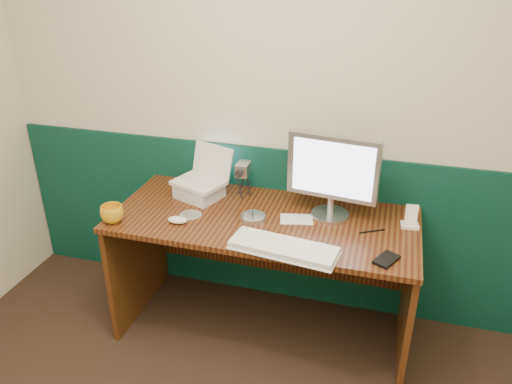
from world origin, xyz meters
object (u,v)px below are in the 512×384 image
(desk, at_px, (263,276))
(mug, at_px, (112,214))
(laptop, at_px, (198,166))
(monitor, at_px, (333,176))
(keyboard, at_px, (283,248))
(camcorder, at_px, (243,179))

(desk, distance_m, mug, 0.89)
(laptop, bearing_deg, monitor, 18.73)
(monitor, xyz_separation_m, mug, (-1.07, -0.37, -0.19))
(laptop, bearing_deg, mug, -109.73)
(desk, height_order, monitor, monitor)
(keyboard, distance_m, camcorder, 0.62)
(desk, xyz_separation_m, keyboard, (0.17, -0.29, 0.39))
(monitor, bearing_deg, laptop, -173.94)
(monitor, height_order, camcorder, monitor)
(keyboard, xyz_separation_m, mug, (-0.91, 0.03, 0.03))
(laptop, distance_m, keyboard, 0.74)
(keyboard, relative_size, mug, 4.28)
(laptop, height_order, mug, laptop)
(laptop, height_order, monitor, monitor)
(keyboard, relative_size, camcorder, 2.37)
(mug, xyz_separation_m, camcorder, (0.56, 0.48, 0.06))
(monitor, relative_size, keyboard, 0.93)
(monitor, relative_size, camcorder, 2.22)
(camcorder, bearing_deg, desk, -52.55)
(camcorder, bearing_deg, laptop, -161.82)
(monitor, distance_m, mug, 1.15)
(camcorder, bearing_deg, monitor, -13.76)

